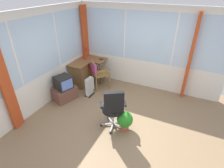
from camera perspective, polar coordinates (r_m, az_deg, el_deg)
ground at (r=4.45m, az=2.61°, el=-12.85°), size 5.04×5.44×0.06m
north_window_panel at (r=4.92m, az=-22.08°, el=7.04°), size 4.04×0.07×2.52m
east_window_panel at (r=5.50m, az=11.46°, el=10.96°), size 0.07×4.44×2.52m
curtain_north_left at (r=4.28m, az=-31.54°, el=0.61°), size 0.26×0.11×2.42m
curtain_corner at (r=6.23m, az=-8.50°, el=12.99°), size 0.26×0.11×2.42m
curtain_east_far at (r=5.31m, az=24.03°, el=7.70°), size 0.26×0.09×2.42m
desk at (r=5.82m, az=-10.38°, el=3.18°), size 1.13×0.88×0.78m
desk_lamp at (r=6.00m, az=-8.33°, el=10.61°), size 0.24×0.21×0.40m
tv_remote at (r=5.92m, az=-3.61°, el=8.04°), size 0.05×0.15×0.02m
wooden_armchair at (r=5.55m, az=-4.87°, el=4.17°), size 0.68×0.68×0.90m
office_chair at (r=3.92m, az=0.42°, el=-7.46°), size 0.59×0.62×1.06m
tv_on_stand at (r=5.25m, az=-15.21°, el=-1.74°), size 0.75×0.62×0.74m
space_heater at (r=5.32m, az=-7.24°, el=-0.74°), size 0.35×0.18×0.58m
potted_plant at (r=4.10m, az=4.19°, el=-11.63°), size 0.37×0.37×0.48m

